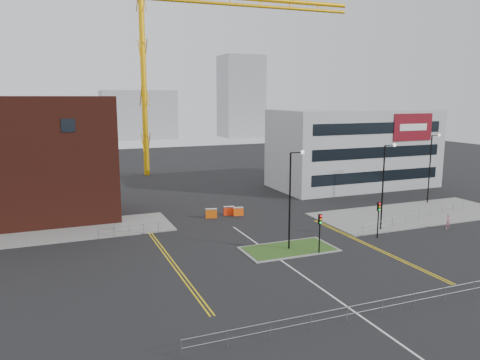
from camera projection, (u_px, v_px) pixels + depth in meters
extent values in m
plane|color=black|center=(315.00, 284.00, 35.18)|extent=(200.00, 200.00, 0.00)
cube|color=slate|center=(34.00, 234.00, 47.84)|extent=(28.00, 8.00, 0.12)
cube|color=slate|center=(413.00, 214.00, 56.09)|extent=(24.00, 10.00, 0.12)
cube|color=slate|center=(289.00, 249.00, 43.21)|extent=(8.60, 4.60, 0.08)
cube|color=#244416|center=(289.00, 249.00, 43.21)|extent=(8.00, 4.00, 0.12)
cube|color=#4D1C13|center=(31.00, 160.00, 52.09)|extent=(18.00, 10.00, 14.00)
cube|color=black|center=(68.00, 125.00, 48.29)|extent=(1.40, 0.10, 1.40)
cube|color=#A9ABAE|center=(353.00, 148.00, 72.94)|extent=(25.00, 12.00, 12.00)
cube|color=black|center=(377.00, 176.00, 68.07)|extent=(22.00, 0.10, 1.60)
cube|color=black|center=(378.00, 152.00, 67.45)|extent=(22.00, 0.10, 1.60)
cube|color=black|center=(380.00, 128.00, 66.84)|extent=(22.00, 0.10, 1.60)
cube|color=maroon|center=(413.00, 127.00, 69.00)|extent=(7.00, 0.15, 4.00)
cube|color=white|center=(414.00, 127.00, 68.91)|extent=(5.00, 0.05, 1.00)
cylinder|color=#F3AF0E|center=(144.00, 86.00, 81.84)|extent=(1.00, 1.00, 31.67)
cylinder|color=black|center=(290.00, 202.00, 42.43)|extent=(0.16, 0.16, 9.00)
cylinder|color=black|center=(297.00, 153.00, 41.86)|extent=(1.20, 0.10, 0.10)
sphere|color=silver|center=(302.00, 152.00, 42.08)|extent=(0.36, 0.36, 0.36)
cylinder|color=black|center=(383.00, 189.00, 48.70)|extent=(0.16, 0.16, 9.00)
cylinder|color=black|center=(390.00, 145.00, 48.13)|extent=(1.20, 0.10, 0.10)
sphere|color=silver|center=(394.00, 145.00, 48.35)|extent=(0.36, 0.36, 0.36)
cylinder|color=black|center=(430.00, 170.00, 61.18)|extent=(0.16, 0.16, 9.00)
cylinder|color=black|center=(436.00, 135.00, 60.61)|extent=(1.20, 0.10, 0.10)
sphere|color=silver|center=(439.00, 135.00, 60.83)|extent=(0.36, 0.36, 0.36)
cylinder|color=black|center=(319.00, 237.00, 41.87)|extent=(0.12, 0.12, 3.00)
cube|color=black|center=(320.00, 219.00, 41.57)|extent=(0.28, 0.22, 0.90)
sphere|color=red|center=(321.00, 216.00, 41.40)|extent=(0.18, 0.18, 0.18)
sphere|color=orange|center=(321.00, 219.00, 41.46)|extent=(0.18, 0.18, 0.18)
sphere|color=#0CCC33|center=(321.00, 223.00, 41.51)|extent=(0.18, 0.18, 0.18)
cylinder|color=black|center=(378.00, 223.00, 46.66)|extent=(0.12, 0.12, 3.00)
cube|color=black|center=(379.00, 206.00, 46.36)|extent=(0.28, 0.22, 0.90)
sphere|color=red|center=(380.00, 204.00, 46.19)|extent=(0.18, 0.18, 0.18)
sphere|color=orange|center=(380.00, 207.00, 46.24)|extent=(0.18, 0.18, 0.18)
sphere|color=#0CCC33|center=(379.00, 210.00, 46.29)|extent=(0.18, 0.18, 0.18)
cylinder|color=gray|center=(365.00, 303.00, 29.52)|extent=(24.00, 0.04, 0.04)
cylinder|color=gray|center=(365.00, 311.00, 29.61)|extent=(24.00, 0.04, 0.04)
cylinder|color=gray|center=(181.00, 349.00, 25.17)|extent=(0.05, 0.05, 1.10)
cylinder|color=gray|center=(129.00, 226.00, 47.35)|extent=(6.00, 0.04, 0.04)
cylinder|color=gray|center=(129.00, 230.00, 47.43)|extent=(6.00, 0.04, 0.04)
cylinder|color=gray|center=(98.00, 234.00, 46.32)|extent=(0.05, 0.05, 1.10)
cylinder|color=gray|center=(158.00, 227.00, 48.54)|extent=(0.05, 0.05, 1.10)
cylinder|color=gray|center=(419.00, 212.00, 53.08)|extent=(19.01, 5.04, 0.04)
cylinder|color=gray|center=(419.00, 216.00, 53.17)|extent=(19.01, 5.04, 0.04)
cylinder|color=gray|center=(363.00, 231.00, 47.37)|extent=(0.05, 0.05, 1.10)
cylinder|color=gray|center=(463.00, 204.00, 58.96)|extent=(0.05, 0.05, 1.10)
cube|color=silver|center=(302.00, 275.00, 37.01)|extent=(0.15, 30.00, 0.01)
cube|color=gold|center=(167.00, 258.00, 40.97)|extent=(0.12, 24.00, 0.01)
cube|color=gold|center=(170.00, 257.00, 41.08)|extent=(0.12, 24.00, 0.01)
cube|color=gold|center=(369.00, 246.00, 44.17)|extent=(0.12, 20.00, 0.01)
cube|color=gold|center=(372.00, 246.00, 44.28)|extent=(0.12, 20.00, 0.01)
cube|color=gray|center=(139.00, 115.00, 156.07)|extent=(24.00, 12.00, 16.00)
cube|color=gray|center=(241.00, 97.00, 163.41)|extent=(14.00, 12.00, 28.00)
cube|color=gray|center=(80.00, 120.00, 158.88)|extent=(30.00, 12.00, 12.00)
imported|color=#C07C8A|center=(448.00, 222.00, 49.87)|extent=(0.61, 0.42, 1.59)
cube|color=#E15A0C|center=(211.00, 213.00, 54.37)|extent=(1.39, 0.78, 1.10)
cube|color=silver|center=(211.00, 209.00, 54.28)|extent=(1.39, 0.78, 0.13)
cube|color=#F7320D|center=(229.00, 211.00, 55.71)|extent=(1.31, 0.61, 1.05)
cube|color=silver|center=(229.00, 207.00, 55.63)|extent=(1.31, 0.61, 0.13)
cube|color=#F8540D|center=(238.00, 211.00, 55.49)|extent=(1.26, 0.60, 1.00)
cube|color=silver|center=(238.00, 208.00, 55.41)|extent=(1.26, 0.60, 0.12)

